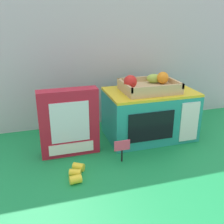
% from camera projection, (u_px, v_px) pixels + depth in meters
% --- Properties ---
extents(ground_plane, '(1.70, 1.70, 0.00)m').
position_uv_depth(ground_plane, '(126.00, 142.00, 1.34)').
color(ground_plane, '#198C47').
rests_on(ground_plane, ground).
extents(display_back_panel, '(1.61, 0.03, 0.76)m').
position_uv_depth(display_back_panel, '(109.00, 56.00, 1.47)').
color(display_back_panel, '#B7BABF').
rests_on(display_back_panel, ground).
extents(toy_microwave, '(0.43, 0.28, 0.24)m').
position_uv_depth(toy_microwave, '(149.00, 114.00, 1.37)').
color(toy_microwave, teal).
rests_on(toy_microwave, ground).
extents(food_groups_crate, '(0.27, 0.20, 0.09)m').
position_uv_depth(food_groups_crate, '(150.00, 85.00, 1.31)').
color(food_groups_crate, tan).
rests_on(food_groups_crate, toy_microwave).
extents(cookie_set_box, '(0.26, 0.07, 0.30)m').
position_uv_depth(cookie_set_box, '(69.00, 123.00, 1.19)').
color(cookie_set_box, '#B2192D').
rests_on(cookie_set_box, ground).
extents(price_sign, '(0.07, 0.01, 0.10)m').
position_uv_depth(price_sign, '(122.00, 148.00, 1.15)').
color(price_sign, black).
rests_on(price_sign, ground).
extents(loose_toy_banana, '(0.08, 0.13, 0.03)m').
position_uv_depth(loose_toy_banana, '(76.00, 173.00, 1.06)').
color(loose_toy_banana, yellow).
rests_on(loose_toy_banana, ground).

